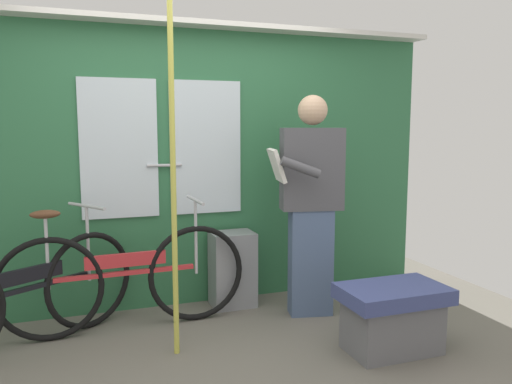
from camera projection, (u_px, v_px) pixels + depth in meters
name	position (u px, v px, depth m)	size (l,w,h in m)	color
ground_plane	(231.00, 367.00, 3.25)	(5.35, 4.11, 0.04)	#666056
train_door_wall	(186.00, 161.00, 4.25)	(4.35, 0.28, 2.33)	#2D6B42
bicycle_near_door	(125.00, 278.00, 3.75)	(1.81, 0.44, 0.96)	black
bicycle_leaning_behind	(24.00, 295.00, 3.41)	(1.47, 0.96, 0.94)	black
passenger_reading_newspaper	(310.00, 201.00, 4.01)	(0.62, 0.55, 1.74)	slate
trash_bin_by_wall	(233.00, 269.00, 4.28)	(0.36, 0.28, 0.63)	gray
handrail_pole	(173.00, 183.00, 3.26)	(0.04, 0.04, 2.29)	#C6C14C
bench_seat_corner	(392.00, 317.00, 3.41)	(0.70, 0.44, 0.45)	#3D477F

